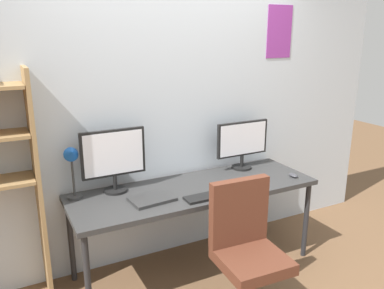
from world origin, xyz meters
The scene contains 10 objects.
wall_back centered at (0.00, 1.02, 1.30)m, with size 4.43×0.11×2.60m.
desk centered at (0.00, 0.60, 0.69)m, with size 2.03×0.68×0.74m.
office_chair centered at (0.05, -0.09, 0.40)m, with size 0.52×0.52×0.99m.
monitor_left centered at (-0.60, 0.81, 1.03)m, with size 0.50×0.18×0.50m.
monitor_right centered at (0.60, 0.81, 0.99)m, with size 0.52×0.18×0.44m.
desk_lamp centered at (-0.91, 0.80, 1.03)m, with size 0.11×0.15×0.44m.
keyboard_main centered at (0.00, 0.37, 0.75)m, with size 0.38×0.13×0.02m, color black.
mouse_left_side centered at (0.87, 0.41, 0.76)m, with size 0.06×0.10×0.03m, color #38383D.
mouse_right_side centered at (0.31, 0.37, 0.76)m, with size 0.06×0.10×0.03m, color black.
laptop_closed centered at (-0.41, 0.52, 0.75)m, with size 0.32×0.22×0.02m, color #2D2D2D.
Camera 1 is at (-1.38, -2.04, 1.96)m, focal length 36.77 mm.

